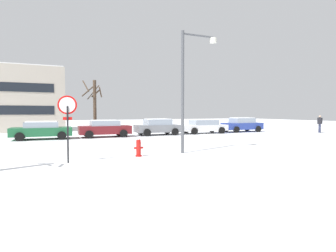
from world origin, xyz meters
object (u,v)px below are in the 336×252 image
street_lamp (189,79)px  fire_hydrant (139,147)px  parked_car_white (204,126)px  pedestrian_crossing (320,123)px  parked_car_maroon (105,128)px  stop_sign (67,116)px  parked_car_green (42,130)px  parked_car_gray (158,127)px  parked_car_blue (242,125)px

street_lamp → fire_hydrant: bearing=-177.6°
parked_car_white → pedestrian_crossing: pedestrian_crossing is taller
parked_car_maroon → stop_sign: bearing=-108.8°
stop_sign → parked_car_white: size_ratio=0.60×
parked_car_green → pedestrian_crossing: 25.89m
parked_car_green → parked_car_white: size_ratio=0.96×
parked_car_gray → pedestrian_crossing: bearing=-14.6°
fire_hydrant → pedestrian_crossing: 22.60m
fire_hydrant → parked_car_green: bearing=110.4°
parked_car_maroon → parked_car_gray: parked_car_gray is taller
parked_car_green → pedestrian_crossing: bearing=-8.9°
stop_sign → parked_car_green: (-0.92, 11.48, -1.22)m
fire_hydrant → parked_car_white: 15.16m
parked_car_gray → parked_car_white: 4.82m
parked_car_maroon → parked_car_white: bearing=0.5°
fire_hydrant → parked_car_green: 11.74m
parked_car_green → parked_car_white: (14.45, 0.06, -0.01)m
stop_sign → parked_car_maroon: stop_sign is taller
street_lamp → parked_car_maroon: (-2.01, 10.86, -3.02)m
parked_car_maroon → parked_car_gray: bearing=2.0°
street_lamp → parked_car_blue: size_ratio=1.45×
stop_sign → parked_car_blue: (18.34, 11.72, -1.17)m
parked_car_gray → parked_car_white: bearing=-1.0°
parked_car_green → fire_hydrant: bearing=-69.6°
parked_car_maroon → parked_car_gray: (4.82, 0.17, 0.02)m
fire_hydrant → parked_car_green: (-4.09, 11.00, 0.28)m
street_lamp → pedestrian_crossing: size_ratio=3.53×
parked_car_blue → street_lamp: bearing=-138.2°
parked_car_maroon → parked_car_white: size_ratio=0.93×
fire_hydrant → parked_car_green: parked_car_green is taller
stop_sign → parked_car_white: (13.53, 11.54, -1.23)m
fire_hydrant → parked_car_gray: size_ratio=0.21×
street_lamp → parked_car_white: (7.62, 10.95, -3.05)m
parked_car_white → pedestrian_crossing: (11.13, -4.06, 0.31)m
stop_sign → parked_car_green: bearing=94.6°
parked_car_gray → parked_car_maroon: bearing=-178.0°
parked_car_maroon → parked_car_blue: parked_car_blue is taller
street_lamp → pedestrian_crossing: 20.16m
stop_sign → pedestrian_crossing: (24.65, 7.48, -0.92)m
stop_sign → parked_car_gray: bearing=53.2°
parked_car_blue → pedestrian_crossing: size_ratio=2.44×
parked_car_green → parked_car_blue: bearing=0.7°
fire_hydrant → parked_car_blue: 18.88m
stop_sign → fire_hydrant: stop_sign is taller
parked_car_green → parked_car_maroon: size_ratio=1.03×
parked_car_maroon → street_lamp: bearing=-79.5°
fire_hydrant → pedestrian_crossing: (21.48, 7.00, 0.58)m
stop_sign → parked_car_white: stop_sign is taller
street_lamp → parked_car_maroon: 11.45m
parked_car_maroon → parked_car_white: parked_car_maroon is taller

